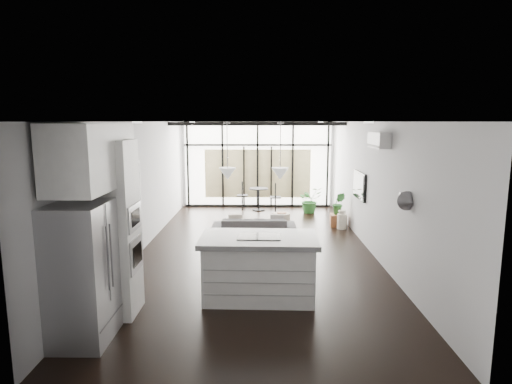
{
  "coord_description": "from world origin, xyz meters",
  "views": [
    {
      "loc": [
        0.11,
        -9.1,
        2.8
      ],
      "look_at": [
        0.0,
        0.3,
        1.25
      ],
      "focal_mm": 30.0,
      "sensor_mm": 36.0,
      "label": 1
    }
  ],
  "objects_px": {
    "pouf": "(282,220)",
    "milk_can": "(342,220)",
    "island": "(259,267)",
    "tv": "(359,185)",
    "fridge": "(81,273)",
    "console_bench": "(262,245)",
    "sofa": "(254,225)"
  },
  "relations": [
    {
      "from": "pouf",
      "to": "milk_can",
      "type": "distance_m",
      "value": 1.6
    },
    {
      "from": "pouf",
      "to": "island",
      "type": "bearing_deg",
      "value": -97.14
    },
    {
      "from": "island",
      "to": "tv",
      "type": "distance_m",
      "value": 4.36
    },
    {
      "from": "pouf",
      "to": "fridge",
      "type": "bearing_deg",
      "value": -114.93
    },
    {
      "from": "fridge",
      "to": "milk_can",
      "type": "height_order",
      "value": "fridge"
    },
    {
      "from": "island",
      "to": "milk_can",
      "type": "bearing_deg",
      "value": 65.56
    },
    {
      "from": "console_bench",
      "to": "tv",
      "type": "xyz_separation_m",
      "value": [
        2.33,
        1.36,
        1.07
      ]
    },
    {
      "from": "fridge",
      "to": "milk_can",
      "type": "xyz_separation_m",
      "value": [
        4.42,
        5.88,
        -0.65
      ]
    },
    {
      "from": "fridge",
      "to": "sofa",
      "type": "bearing_deg",
      "value": 65.86
    },
    {
      "from": "fridge",
      "to": "milk_can",
      "type": "relative_size",
      "value": 3.64
    },
    {
      "from": "milk_can",
      "to": "tv",
      "type": "distance_m",
      "value": 1.42
    },
    {
      "from": "island",
      "to": "fridge",
      "type": "relative_size",
      "value": 1.02
    },
    {
      "from": "sofa",
      "to": "island",
      "type": "bearing_deg",
      "value": 91.3
    },
    {
      "from": "island",
      "to": "fridge",
      "type": "xyz_separation_m",
      "value": [
        -2.25,
        -1.39,
        0.4
      ]
    },
    {
      "from": "pouf",
      "to": "tv",
      "type": "height_order",
      "value": "tv"
    },
    {
      "from": "sofa",
      "to": "console_bench",
      "type": "relative_size",
      "value": 1.4
    },
    {
      "from": "island",
      "to": "console_bench",
      "type": "relative_size",
      "value": 1.32
    },
    {
      "from": "console_bench",
      "to": "milk_can",
      "type": "xyz_separation_m",
      "value": [
        2.12,
        2.29,
        0.02
      ]
    },
    {
      "from": "island",
      "to": "tv",
      "type": "bearing_deg",
      "value": 57.6
    },
    {
      "from": "tv",
      "to": "console_bench",
      "type": "bearing_deg",
      "value": -149.67
    },
    {
      "from": "sofa",
      "to": "console_bench",
      "type": "distance_m",
      "value": 1.16
    },
    {
      "from": "island",
      "to": "console_bench",
      "type": "height_order",
      "value": "island"
    },
    {
      "from": "tv",
      "to": "pouf",
      "type": "bearing_deg",
      "value": 146.91
    },
    {
      "from": "island",
      "to": "tv",
      "type": "relative_size",
      "value": 1.68
    },
    {
      "from": "milk_can",
      "to": "fridge",
      "type": "bearing_deg",
      "value": -126.93
    },
    {
      "from": "sofa",
      "to": "pouf",
      "type": "relative_size",
      "value": 4.3
    },
    {
      "from": "fridge",
      "to": "pouf",
      "type": "relative_size",
      "value": 3.95
    },
    {
      "from": "sofa",
      "to": "console_bench",
      "type": "height_order",
      "value": "sofa"
    },
    {
      "from": "sofa",
      "to": "pouf",
      "type": "bearing_deg",
      "value": -118.48
    },
    {
      "from": "island",
      "to": "console_bench",
      "type": "bearing_deg",
      "value": 90.12
    },
    {
      "from": "sofa",
      "to": "milk_can",
      "type": "distance_m",
      "value": 2.58
    },
    {
      "from": "milk_can",
      "to": "tv",
      "type": "relative_size",
      "value": 0.45
    }
  ]
}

